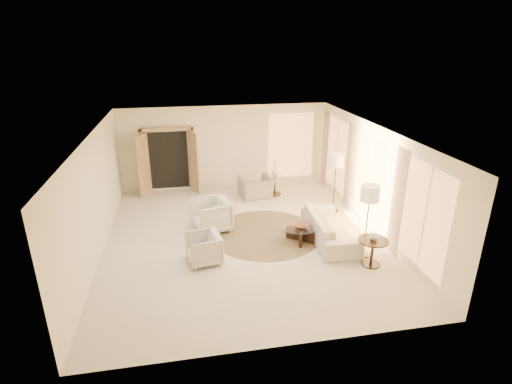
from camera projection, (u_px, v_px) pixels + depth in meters
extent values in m
cube|color=beige|center=(244.00, 238.00, 10.41)|extent=(7.00, 8.00, 0.02)
cube|color=white|center=(242.00, 132.00, 9.39)|extent=(7.00, 8.00, 0.02)
cube|color=#F5ECCC|center=(225.00, 147.00, 13.57)|extent=(7.00, 0.04, 2.80)
cube|color=#F5ECCC|center=(282.00, 276.00, 6.23)|extent=(7.00, 0.04, 2.80)
cube|color=#F5ECCC|center=(95.00, 197.00, 9.30)|extent=(0.04, 8.00, 2.80)
cube|color=#F5ECCC|center=(374.00, 179.00, 10.50)|extent=(0.04, 8.00, 2.80)
cube|color=tan|center=(169.00, 160.00, 13.26)|extent=(1.80, 0.12, 2.16)
cube|color=tan|center=(144.00, 165.00, 12.89)|extent=(0.35, 0.66, 2.00)
cube|color=tan|center=(194.00, 162.00, 13.16)|extent=(0.35, 0.66, 2.00)
cylinder|color=#41321D|center=(265.00, 233.00, 10.63)|extent=(3.28, 3.28, 0.01)
imported|color=beige|center=(330.00, 227.00, 10.20)|extent=(1.02, 2.38, 0.68)
imported|color=beige|center=(211.00, 214.00, 10.67)|extent=(1.07, 1.11, 0.95)
imported|color=beige|center=(204.00, 247.00, 9.16)|extent=(0.81, 0.85, 0.77)
imported|color=gray|center=(256.00, 184.00, 12.92)|extent=(1.12, 0.82, 0.90)
cube|color=black|center=(301.00, 235.00, 10.17)|extent=(0.67, 0.53, 0.35)
cube|color=black|center=(301.00, 235.00, 10.17)|extent=(0.30, 0.78, 0.35)
cylinder|color=white|center=(301.00, 228.00, 10.10)|extent=(1.33, 1.33, 0.02)
cylinder|color=black|center=(371.00, 264.00, 9.17)|extent=(0.42, 0.42, 0.03)
cylinder|color=black|center=(372.00, 253.00, 9.06)|extent=(0.06, 0.06, 0.60)
cylinder|color=black|center=(374.00, 240.00, 8.95)|extent=(0.68, 0.68, 0.03)
cylinder|color=#2F2618|center=(274.00, 194.00, 13.28)|extent=(0.43, 0.43, 0.03)
cylinder|color=#2F2618|center=(275.00, 185.00, 13.17)|extent=(0.07, 0.07, 0.62)
cylinder|color=white|center=(275.00, 176.00, 13.06)|extent=(0.56, 0.56, 0.03)
cylinder|color=#2F2618|center=(333.00, 211.00, 12.00)|extent=(0.30, 0.30, 0.03)
cylinder|color=#2F2618|center=(334.00, 188.00, 11.74)|extent=(0.03, 0.03, 1.51)
cylinder|color=beige|center=(336.00, 160.00, 11.43)|extent=(0.43, 0.43, 0.37)
cylinder|color=#2F2618|center=(363.00, 254.00, 9.57)|extent=(0.30, 0.30, 0.03)
cylinder|color=#2F2618|center=(366.00, 227.00, 9.31)|extent=(0.03, 0.03, 1.50)
cylinder|color=beige|center=(370.00, 193.00, 9.01)|extent=(0.43, 0.43, 0.37)
imported|color=brown|center=(301.00, 226.00, 10.08)|extent=(0.42, 0.42, 0.09)
imported|color=silver|center=(374.00, 236.00, 8.91)|extent=(0.22, 0.22, 0.19)
imported|color=silver|center=(275.00, 172.00, 13.01)|extent=(0.29, 0.29, 0.26)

